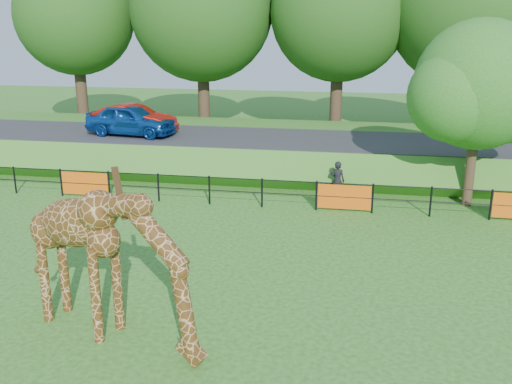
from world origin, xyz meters
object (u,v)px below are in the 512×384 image
(car_red, at_px, (133,119))
(tree_east, at_px, (482,90))
(visitor, at_px, (337,181))
(giraffe, at_px, (109,264))
(car_blue, at_px, (131,120))

(car_red, xyz_separation_m, tree_east, (14.89, -4.25, 2.17))
(car_red, xyz_separation_m, visitor, (9.98, -4.44, -1.35))
(giraffe, height_order, visitor, giraffe)
(visitor, bearing_deg, giraffe, 83.98)
(car_red, distance_m, visitor, 11.01)
(car_red, height_order, tree_east, tree_east)
(car_blue, bearing_deg, car_red, 17.75)
(visitor, bearing_deg, car_blue, -6.56)
(car_blue, bearing_deg, giraffe, -151.50)
(giraffe, bearing_deg, car_blue, 131.46)
(car_blue, xyz_separation_m, visitor, (9.91, -4.01, -1.39))
(tree_east, bearing_deg, car_red, 164.07)
(car_red, relative_size, tree_east, 0.62)
(giraffe, relative_size, visitor, 3.15)
(visitor, distance_m, tree_east, 6.05)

